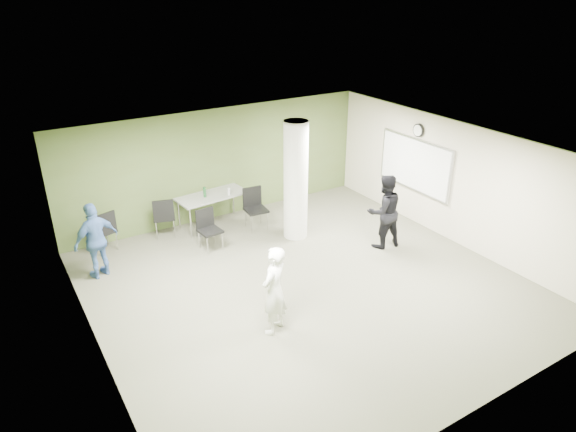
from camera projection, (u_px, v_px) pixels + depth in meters
floor at (307, 285)px, 10.30m from camera, size 8.00×8.00×0.00m
ceiling at (309, 152)px, 9.13m from camera, size 8.00×8.00×0.00m
wall_back at (219, 164)px, 12.81m from camera, size 8.00×2.80×0.02m
wall_left at (90, 282)px, 7.81m from camera, size 0.02×8.00×2.80m
wall_right_cream at (454, 183)px, 11.63m from camera, size 0.02×8.00×2.80m
column at (296, 181)px, 11.74m from camera, size 0.56×0.56×2.80m
whiteboard at (415, 164)px, 12.48m from camera, size 0.05×2.30×1.30m
wall_clock at (418, 130)px, 12.12m from camera, size 0.06×0.32×0.32m
folding_table at (212, 197)px, 12.52m from camera, size 1.79×0.93×1.07m
wastebasket at (201, 230)px, 12.28m from camera, size 0.24×0.24×0.27m
chair_back_left at (104, 228)px, 11.36m from camera, size 0.61×0.61×0.98m
chair_back_right at (164, 215)px, 12.01m from camera, size 0.62×0.62×1.00m
chair_table_left at (208, 226)px, 11.54m from camera, size 0.51×0.51×0.94m
chair_table_right at (254, 205)px, 12.51m from camera, size 0.55×0.55×1.01m
woman_white at (274, 291)px, 8.66m from camera, size 0.71×0.64×1.63m
man_black at (384, 211)px, 11.50m from camera, size 0.93×0.78×1.73m
man_blue at (96, 240)px, 10.33m from camera, size 1.03×0.67×1.62m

